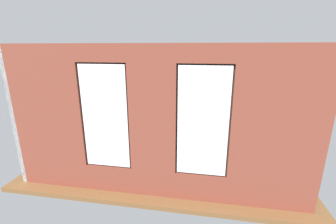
{
  "coord_description": "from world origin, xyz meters",
  "views": [
    {
      "loc": [
        -0.98,
        6.5,
        2.97
      ],
      "look_at": [
        0.07,
        0.4,
        1.19
      ],
      "focal_mm": 24.0,
      "sensor_mm": 36.0,
      "label": 1
    }
  ],
  "objects_px": {
    "potted_plant_by_left_couch": "(235,130)",
    "potted_plant_corner_near_left": "(247,117)",
    "remote_gray": "(167,128)",
    "cup_ceramic": "(161,126)",
    "couch_left": "(257,152)",
    "remote_black": "(169,130)",
    "couch_by_window": "(140,163)",
    "candle_jar": "(180,126)",
    "potted_plant_mid_room_small": "(201,126)",
    "potted_plant_corner_far_left": "(278,159)",
    "potted_plant_beside_window_right": "(93,144)",
    "coffee_table": "(167,130)",
    "media_console": "(100,126)",
    "table_plant_small": "(152,125)",
    "potted_plant_foreground_right": "(120,107)",
    "tv_flatscreen": "(98,109)"
  },
  "relations": [
    {
      "from": "potted_plant_by_left_couch",
      "to": "potted_plant_corner_near_left",
      "type": "bearing_deg",
      "value": -113.16
    },
    {
      "from": "remote_gray",
      "to": "cup_ceramic",
      "type": "bearing_deg",
      "value": 50.13
    },
    {
      "from": "couch_left",
      "to": "remote_black",
      "type": "distance_m",
      "value": 2.65
    },
    {
      "from": "couch_by_window",
      "to": "potted_plant_by_left_couch",
      "type": "distance_m",
      "value": 3.51
    },
    {
      "from": "candle_jar",
      "to": "potted_plant_mid_room_small",
      "type": "relative_size",
      "value": 0.21
    },
    {
      "from": "potted_plant_corner_far_left",
      "to": "couch_by_window",
      "type": "bearing_deg",
      "value": -1.81
    },
    {
      "from": "potted_plant_beside_window_right",
      "to": "couch_left",
      "type": "bearing_deg",
      "value": -163.36
    },
    {
      "from": "cup_ceramic",
      "to": "potted_plant_corner_far_left",
      "type": "bearing_deg",
      "value": 141.95
    },
    {
      "from": "coffee_table",
      "to": "media_console",
      "type": "height_order",
      "value": "media_console"
    },
    {
      "from": "cup_ceramic",
      "to": "potted_plant_corner_near_left",
      "type": "distance_m",
      "value": 3.33
    },
    {
      "from": "candle_jar",
      "to": "media_console",
      "type": "distance_m",
      "value": 2.94
    },
    {
      "from": "table_plant_small",
      "to": "potted_plant_foreground_right",
      "type": "bearing_deg",
      "value": -44.74
    },
    {
      "from": "remote_black",
      "to": "potted_plant_by_left_couch",
      "type": "distance_m",
      "value": 2.15
    },
    {
      "from": "tv_flatscreen",
      "to": "potted_plant_corner_far_left",
      "type": "distance_m",
      "value": 5.84
    },
    {
      "from": "potted_plant_by_left_couch",
      "to": "remote_black",
      "type": "bearing_deg",
      "value": 13.48
    },
    {
      "from": "cup_ceramic",
      "to": "candle_jar",
      "type": "bearing_deg",
      "value": -176.23
    },
    {
      "from": "table_plant_small",
      "to": "remote_gray",
      "type": "relative_size",
      "value": 1.58
    },
    {
      "from": "media_console",
      "to": "potted_plant_beside_window_right",
      "type": "distance_m",
      "value": 2.81
    },
    {
      "from": "coffee_table",
      "to": "potted_plant_mid_room_small",
      "type": "distance_m",
      "value": 1.29
    },
    {
      "from": "coffee_table",
      "to": "potted_plant_corner_near_left",
      "type": "bearing_deg",
      "value": -148.8
    },
    {
      "from": "couch_by_window",
      "to": "media_console",
      "type": "distance_m",
      "value": 3.3
    },
    {
      "from": "media_console",
      "to": "tv_flatscreen",
      "type": "xyz_separation_m",
      "value": [
        0.0,
        -0.0,
        0.63
      ]
    },
    {
      "from": "potted_plant_mid_room_small",
      "to": "candle_jar",
      "type": "bearing_deg",
      "value": 37.21
    },
    {
      "from": "couch_by_window",
      "to": "cup_ceramic",
      "type": "bearing_deg",
      "value": -92.35
    },
    {
      "from": "couch_by_window",
      "to": "cup_ceramic",
      "type": "relative_size",
      "value": 18.83
    },
    {
      "from": "potted_plant_beside_window_right",
      "to": "potted_plant_mid_room_small",
      "type": "xyz_separation_m",
      "value": [
        -2.49,
        -2.86,
        -0.4
      ]
    },
    {
      "from": "candle_jar",
      "to": "table_plant_small",
      "type": "bearing_deg",
      "value": 16.6
    },
    {
      "from": "cup_ceramic",
      "to": "potted_plant_corner_far_left",
      "type": "distance_m",
      "value": 3.74
    },
    {
      "from": "candle_jar",
      "to": "potted_plant_beside_window_right",
      "type": "distance_m",
      "value": 2.96
    },
    {
      "from": "couch_left",
      "to": "coffee_table",
      "type": "distance_m",
      "value": 2.79
    },
    {
      "from": "remote_black",
      "to": "media_console",
      "type": "bearing_deg",
      "value": -24.45
    },
    {
      "from": "potted_plant_mid_room_small",
      "to": "potted_plant_foreground_right",
      "type": "distance_m",
      "value": 3.46
    },
    {
      "from": "media_console",
      "to": "remote_black",
      "type": "bearing_deg",
      "value": 170.32
    },
    {
      "from": "potted_plant_mid_room_small",
      "to": "potted_plant_corner_near_left",
      "type": "distance_m",
      "value": 1.93
    },
    {
      "from": "potted_plant_beside_window_right",
      "to": "potted_plant_corner_near_left",
      "type": "xyz_separation_m",
      "value": [
        -4.14,
        -3.87,
        -0.3
      ]
    },
    {
      "from": "couch_by_window",
      "to": "potted_plant_corner_far_left",
      "type": "distance_m",
      "value": 3.06
    },
    {
      "from": "potted_plant_corner_near_left",
      "to": "potted_plant_corner_far_left",
      "type": "bearing_deg",
      "value": 90.02
    },
    {
      "from": "remote_gray",
      "to": "couch_by_window",
      "type": "bearing_deg",
      "value": 160.4
    },
    {
      "from": "cup_ceramic",
      "to": "couch_by_window",
      "type": "bearing_deg",
      "value": 87.65
    },
    {
      "from": "table_plant_small",
      "to": "remote_gray",
      "type": "xyz_separation_m",
      "value": [
        -0.45,
        -0.12,
        -0.13
      ]
    },
    {
      "from": "candle_jar",
      "to": "table_plant_small",
      "type": "relative_size",
      "value": 0.41
    },
    {
      "from": "cup_ceramic",
      "to": "potted_plant_beside_window_right",
      "type": "xyz_separation_m",
      "value": [
        1.2,
        2.3,
        0.27
      ]
    },
    {
      "from": "tv_flatscreen",
      "to": "potted_plant_corner_near_left",
      "type": "height_order",
      "value": "tv_flatscreen"
    },
    {
      "from": "coffee_table",
      "to": "table_plant_small",
      "type": "xyz_separation_m",
      "value": [
        0.45,
        0.12,
        0.2
      ]
    },
    {
      "from": "candle_jar",
      "to": "remote_black",
      "type": "bearing_deg",
      "value": 40.61
    },
    {
      "from": "potted_plant_beside_window_right",
      "to": "media_console",
      "type": "bearing_deg",
      "value": -66.11
    },
    {
      "from": "remote_gray",
      "to": "potted_plant_beside_window_right",
      "type": "relative_size",
      "value": 0.13
    },
    {
      "from": "candle_jar",
      "to": "potted_plant_by_left_couch",
      "type": "relative_size",
      "value": 0.18
    },
    {
      "from": "table_plant_small",
      "to": "tv_flatscreen",
      "type": "xyz_separation_m",
      "value": [
        2.05,
        -0.45,
        0.29
      ]
    },
    {
      "from": "cup_ceramic",
      "to": "media_console",
      "type": "bearing_deg",
      "value": -5.62
    }
  ]
}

